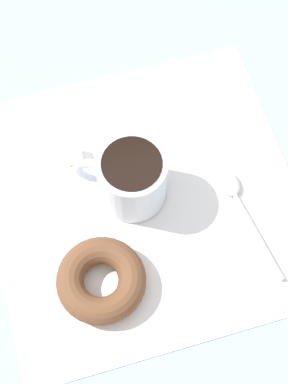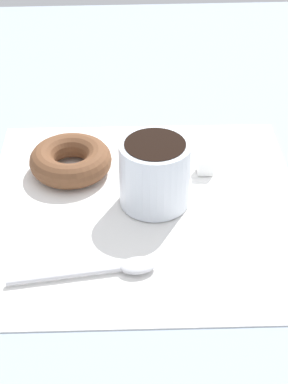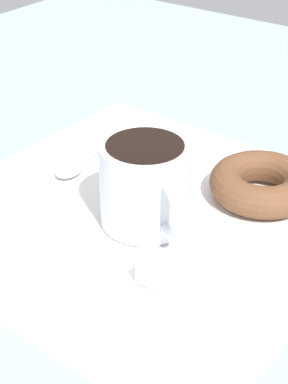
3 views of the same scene
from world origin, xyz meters
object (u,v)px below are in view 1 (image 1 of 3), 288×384
Objects in this scene: coffee_cup at (131,179)px; spoon at (237,199)px; donut at (101,280)px; sugar_cube at (74,154)px.

spoon is (4.37, 11.37, -3.51)cm from coffee_cup.
donut is 0.66× the size of spoon.
coffee_cup is 8.79cm from sugar_cube.
coffee_cup reaches higher than donut.
donut reaches higher than spoon.
sugar_cube is (-6.45, -5.18, -2.99)cm from coffee_cup.
spoon is at bearing 68.98° from coffee_cup.
coffee_cup is at bearing 146.51° from donut.
sugar_cube is at bearing -141.26° from coffee_cup.
sugar_cube reaches higher than spoon.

